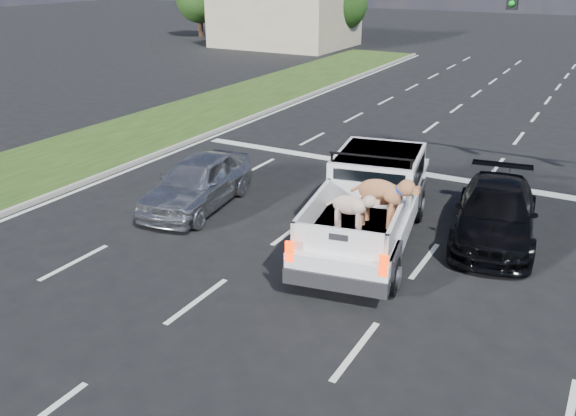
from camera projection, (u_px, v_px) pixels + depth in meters
name	position (u px, v px, depth m)	size (l,w,h in m)	color
ground	(271.00, 324.00, 11.58)	(160.00, 160.00, 0.00)	black
road_markings	(392.00, 210.00, 16.89)	(17.75, 60.00, 0.01)	silver
grass_median_left	(79.00, 154.00, 21.62)	(5.00, 60.00, 0.10)	#1D3C12
curb_left	(131.00, 164.00, 20.50)	(0.15, 60.00, 0.14)	gray
building_left	(285.00, 18.00, 48.92)	(10.00, 8.00, 4.40)	tan
tree_far_b	(256.00, 1.00, 51.94)	(4.20, 4.20, 5.40)	#332114
tree_far_c	(341.00, 4.00, 48.32)	(4.20, 4.20, 5.40)	#332114
pickup_truck	(369.00, 203.00, 14.58)	(3.16, 6.20, 2.22)	black
silver_sedan	(198.00, 182.00, 16.87)	(1.73, 4.30, 1.47)	#ACAEB3
black_coupe	(496.00, 213.00, 14.93)	(1.89, 4.65, 1.35)	black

